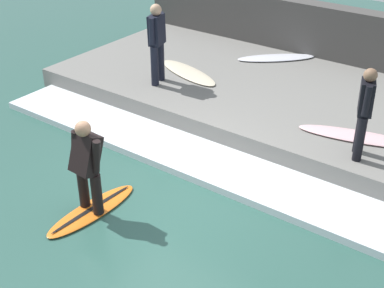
# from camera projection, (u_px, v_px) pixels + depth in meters

# --- Properties ---
(ground_plane) EXTENTS (28.00, 28.00, 0.00)m
(ground_plane) POSITION_uv_depth(u_px,v_px,m) (166.00, 199.00, 8.66)
(ground_plane) COLOR #2D564C
(concrete_ledge) EXTENTS (4.40, 10.19, 0.46)m
(concrete_ledge) POSITION_uv_depth(u_px,v_px,m) (284.00, 101.00, 11.37)
(concrete_ledge) COLOR slate
(concrete_ledge) RESTS_ON ground_plane
(back_wall) EXTENTS (0.50, 10.70, 1.69)m
(back_wall) POSITION_uv_depth(u_px,v_px,m) (334.00, 42.00, 12.78)
(back_wall) COLOR #474442
(back_wall) RESTS_ON ground_plane
(wave_foam_crest) EXTENTS (1.19, 9.68, 0.13)m
(wave_foam_crest) POSITION_uv_depth(u_px,v_px,m) (209.00, 163.00, 9.49)
(wave_foam_crest) COLOR silver
(wave_foam_crest) RESTS_ON ground_plane
(surfboard_riding) EXTENTS (1.75, 0.55, 0.07)m
(surfboard_riding) POSITION_uv_depth(u_px,v_px,m) (92.00, 210.00, 8.36)
(surfboard_riding) COLOR orange
(surfboard_riding) RESTS_ON ground_plane
(surfer_riding) EXTENTS (0.44, 0.66, 1.54)m
(surfer_riding) POSITION_uv_depth(u_px,v_px,m) (87.00, 162.00, 7.92)
(surfer_riding) COLOR black
(surfer_riding) RESTS_ON surfboard_riding
(surfer_waiting_near) EXTENTS (0.50, 0.34, 1.56)m
(surfer_waiting_near) POSITION_uv_depth(u_px,v_px,m) (365.00, 109.00, 8.53)
(surfer_waiting_near) COLOR black
(surfer_waiting_near) RESTS_ON concrete_ledge
(surfboard_waiting_near) EXTENTS (1.00, 2.15, 0.06)m
(surfboard_waiting_near) POSITION_uv_depth(u_px,v_px,m) (358.00, 136.00, 9.48)
(surfboard_waiting_near) COLOR beige
(surfboard_waiting_near) RESTS_ON concrete_ledge
(surfer_waiting_far) EXTENTS (0.56, 0.35, 1.71)m
(surfer_waiting_far) POSITION_uv_depth(u_px,v_px,m) (157.00, 40.00, 11.18)
(surfer_waiting_far) COLOR black
(surfer_waiting_far) RESTS_ON concrete_ledge
(surfboard_waiting_far) EXTENTS (1.10, 1.95, 0.06)m
(surfboard_waiting_far) POSITION_uv_depth(u_px,v_px,m) (188.00, 72.00, 12.07)
(surfboard_waiting_far) COLOR beige
(surfboard_waiting_far) RESTS_ON concrete_ledge
(surfboard_spare) EXTENTS (1.65, 1.70, 0.06)m
(surfboard_spare) POSITION_uv_depth(u_px,v_px,m) (276.00, 58.00, 12.87)
(surfboard_spare) COLOR silver
(surfboard_spare) RESTS_ON concrete_ledge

